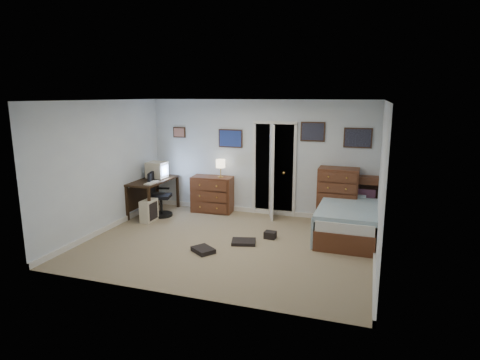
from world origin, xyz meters
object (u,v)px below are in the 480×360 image
Objects in this scene: office_chair at (159,199)px; bed at (348,220)px; computer_desk at (150,187)px; low_dresser at (213,194)px; tall_dresser at (338,196)px.

bed is (3.98, -0.00, -0.07)m from office_chair.
low_dresser reaches higher than computer_desk.
computer_desk is 0.66× the size of bed.
computer_desk is 1.38× the size of office_chair.
tall_dresser is at bearing -4.46° from low_dresser.
office_chair is 1.07× the size of low_dresser.
office_chair is 3.79m from tall_dresser.
low_dresser is 0.78× the size of tall_dresser.
computer_desk is 0.39m from office_chair.
office_chair is 1.20m from low_dresser.
low_dresser is (1.28, 0.54, -0.19)m from computer_desk.
low_dresser is (0.98, 0.68, 0.03)m from office_chair.
bed is (4.28, -0.15, -0.28)m from computer_desk.
office_chair is at bearing -25.57° from computer_desk.
computer_desk is at bearing 139.80° from office_chair.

